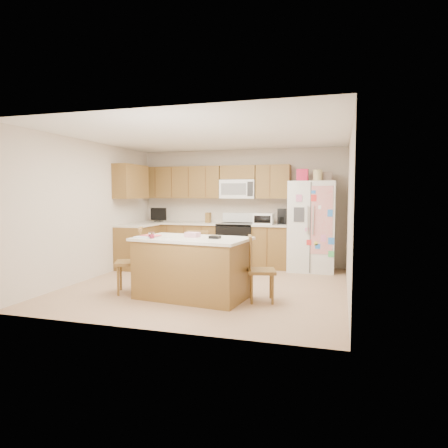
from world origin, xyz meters
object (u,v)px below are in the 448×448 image
(refrigerator, at_px, (312,225))
(windsor_chair_back, at_px, (202,260))
(stove, at_px, (237,244))
(windsor_chair_right, at_px, (260,270))
(windsor_chair_left, at_px, (131,262))
(island, at_px, (192,267))

(refrigerator, xyz_separation_m, windsor_chair_back, (-1.65, -1.95, -0.47))
(stove, distance_m, refrigerator, 1.63)
(windsor_chair_right, bearing_deg, windsor_chair_left, -178.14)
(refrigerator, relative_size, windsor_chair_back, 2.13)
(island, relative_size, windsor_chair_back, 1.84)
(stove, height_order, refrigerator, refrigerator)
(windsor_chair_right, bearing_deg, island, -174.75)
(refrigerator, xyz_separation_m, windsor_chair_right, (-0.55, -2.56, -0.47))
(windsor_chair_left, height_order, windsor_chair_right, windsor_chair_left)
(windsor_chair_right, bearing_deg, stove, 111.34)
(stove, height_order, island, stove)
(stove, relative_size, windsor_chair_back, 1.18)
(windsor_chair_back, bearing_deg, island, -81.81)
(refrigerator, bearing_deg, windsor_chair_back, -130.27)
(windsor_chair_left, relative_size, windsor_chair_right, 1.07)
(stove, relative_size, island, 0.64)
(stove, relative_size, windsor_chair_left, 1.10)
(stove, distance_m, windsor_chair_left, 2.87)
(windsor_chair_left, bearing_deg, windsor_chair_back, 35.89)
(island, distance_m, windsor_chair_left, 1.03)
(refrigerator, distance_m, windsor_chair_back, 2.60)
(stove, bearing_deg, windsor_chair_back, -92.36)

